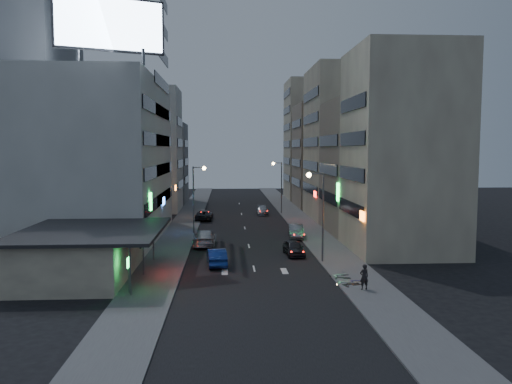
{
  "coord_description": "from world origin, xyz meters",
  "views": [
    {
      "loc": [
        -2.28,
        -37.84,
        10.23
      ],
      "look_at": [
        0.88,
        16.15,
        5.54
      ],
      "focal_mm": 35.0,
      "sensor_mm": 36.0,
      "label": 1
    }
  ],
  "objects": [
    {
      "name": "far_right_b",
      "position": [
        16.0,
        64.0,
        12.0
      ],
      "size": [
        12.0,
        12.0,
        24.0
      ],
      "primitive_type": "cube",
      "color": "beige",
      "rests_on": "ground"
    },
    {
      "name": "parked_car_right_far",
      "position": [
        3.23,
        39.03,
        0.66
      ],
      "size": [
        1.94,
        4.56,
        1.31
      ],
      "primitive_type": "imported",
      "rotation": [
        0.0,
        0.0,
        -0.02
      ],
      "color": "gray",
      "rests_on": "ground"
    },
    {
      "name": "grey_tower",
      "position": [
        -26.0,
        23.0,
        17.0
      ],
      "size": [
        10.0,
        14.0,
        34.0
      ],
      "primitive_type": "cube",
      "color": "slate",
      "rests_on": "ground"
    },
    {
      "name": "far_right_a",
      "position": [
        15.5,
        50.0,
        9.0
      ],
      "size": [
        11.0,
        12.0,
        18.0
      ],
      "primitive_type": "cube",
      "color": "gray",
      "rests_on": "ground"
    },
    {
      "name": "billboard",
      "position": [
        -12.99,
        9.97,
        21.66
      ],
      "size": [
        9.52,
        3.75,
        6.2
      ],
      "rotation": [
        0.0,
        0.0,
        0.35
      ],
      "color": "#595B60",
      "rests_on": "white_building"
    },
    {
      "name": "street_lamp_right_near",
      "position": [
        5.9,
        6.0,
        5.36
      ],
      "size": [
        1.6,
        0.44,
        8.02
      ],
      "color": "#595B60",
      "rests_on": "sidewalk_right"
    },
    {
      "name": "street_lamp_left",
      "position": [
        -5.9,
        22.0,
        5.36
      ],
      "size": [
        1.6,
        0.44,
        8.02
      ],
      "color": "#595B60",
      "rests_on": "sidewalk_left"
    },
    {
      "name": "shophouse_mid",
      "position": [
        15.5,
        22.0,
        8.0
      ],
      "size": [
        11.0,
        12.0,
        16.0
      ],
      "primitive_type": "cube",
      "color": "gray",
      "rests_on": "ground"
    },
    {
      "name": "parked_car_right_near",
      "position": [
        4.12,
        9.21,
        0.71
      ],
      "size": [
        1.97,
        4.28,
        1.42
      ],
      "primitive_type": "imported",
      "rotation": [
        0.0,
        0.0,
        0.07
      ],
      "color": "#292A2E",
      "rests_on": "ground"
    },
    {
      "name": "far_left_b",
      "position": [
        -16.0,
        58.0,
        7.5
      ],
      "size": [
        12.0,
        10.0,
        15.0
      ],
      "primitive_type": "cube",
      "color": "slate",
      "rests_on": "ground"
    },
    {
      "name": "food_court",
      "position": [
        -13.9,
        2.0,
        1.98
      ],
      "size": [
        11.0,
        13.0,
        3.88
      ],
      "color": "beige",
      "rests_on": "ground"
    },
    {
      "name": "shophouse_near",
      "position": [
        15.0,
        10.5,
        10.0
      ],
      "size": [
        10.0,
        11.0,
        20.0
      ],
      "primitive_type": "cube",
      "color": "beige",
      "rests_on": "ground"
    },
    {
      "name": "shophouse_far",
      "position": [
        15.0,
        35.0,
        11.0
      ],
      "size": [
        10.0,
        14.0,
        22.0
      ],
      "primitive_type": "cube",
      "color": "beige",
      "rests_on": "ground"
    },
    {
      "name": "ground",
      "position": [
        0.0,
        0.0,
        0.0
      ],
      "size": [
        180.0,
        180.0,
        0.0
      ],
      "primitive_type": "plane",
      "color": "black",
      "rests_on": "ground"
    },
    {
      "name": "scooter_black_b",
      "position": [
        7.4,
        0.14,
        0.65
      ],
      "size": [
        0.91,
        1.83,
        1.07
      ],
      "primitive_type": null,
      "rotation": [
        0.0,
        0.0,
        1.38
      ],
      "color": "black",
      "rests_on": "sidewalk_right"
    },
    {
      "name": "road_car_silver",
      "position": [
        -4.66,
        14.44,
        0.83
      ],
      "size": [
        2.4,
        5.75,
        1.66
      ],
      "primitive_type": "imported",
      "rotation": [
        0.0,
        0.0,
        3.13
      ],
      "color": "#AFB3B8",
      "rests_on": "ground"
    },
    {
      "name": "far_left_a",
      "position": [
        -15.5,
        45.0,
        10.0
      ],
      "size": [
        11.0,
        10.0,
        20.0
      ],
      "primitive_type": "cube",
      "color": "silver",
      "rests_on": "ground"
    },
    {
      "name": "white_building",
      "position": [
        -17.0,
        20.0,
        9.0
      ],
      "size": [
        14.0,
        24.0,
        18.0
      ],
      "primitive_type": "cube",
      "color": "silver",
      "rests_on": "ground"
    },
    {
      "name": "parked_car_right_mid",
      "position": [
        5.6,
        18.44,
        0.77
      ],
      "size": [
        1.97,
        4.76,
        1.53
      ],
      "primitive_type": "imported",
      "rotation": [
        0.0,
        0.0,
        -0.07
      ],
      "color": "gray",
      "rests_on": "ground"
    },
    {
      "name": "parked_car_left",
      "position": [
        -5.6,
        33.67,
        0.7
      ],
      "size": [
        2.43,
        5.09,
        1.4
      ],
      "primitive_type": "imported",
      "rotation": [
        0.0,
        0.0,
        3.12
      ],
      "color": "#2A292F",
      "rests_on": "ground"
    },
    {
      "name": "sidewalk_left",
      "position": [
        -8.0,
        30.0,
        0.06
      ],
      "size": [
        4.0,
        120.0,
        0.12
      ],
      "primitive_type": "cube",
      "color": "#4C4C4F",
      "rests_on": "ground"
    },
    {
      "name": "sidewalk_right",
      "position": [
        8.0,
        30.0,
        0.06
      ],
      "size": [
        4.0,
        120.0,
        0.12
      ],
      "primitive_type": "cube",
      "color": "#4C4C4F",
      "rests_on": "ground"
    },
    {
      "name": "scooter_silver_b",
      "position": [
        7.32,
        1.36,
        0.66
      ],
      "size": [
        1.05,
        1.86,
        1.08
      ],
      "primitive_type": null,
      "rotation": [
        0.0,
        0.0,
        1.84
      ],
      "color": "#B3B8BC",
      "rests_on": "sidewalk_right"
    },
    {
      "name": "scooter_blue",
      "position": [
        8.32,
        -0.63,
        0.63
      ],
      "size": [
        0.57,
        1.67,
        1.02
      ],
      "primitive_type": null,
      "rotation": [
        0.0,
        0.0,
        1.56
      ],
      "color": "navy",
      "rests_on": "sidewalk_right"
    },
    {
      "name": "street_lamp_right_far",
      "position": [
        5.9,
        40.0,
        5.36
      ],
      "size": [
        1.6,
        0.44,
        8.02
      ],
      "color": "#595B60",
      "rests_on": "sidewalk_right"
    },
    {
      "name": "person",
      "position": [
        7.55,
        -3.19,
        1.04
      ],
      "size": [
        0.76,
        0.58,
        1.85
      ],
      "primitive_type": "imported",
      "rotation": [
        0.0,
        0.0,
        3.36
      ],
      "color": "black",
      "rests_on": "sidewalk_right"
    },
    {
      "name": "road_car_blue",
      "position": [
        -3.22,
        5.48,
        0.75
      ],
      "size": [
        2.01,
        4.66,
        1.49
      ],
      "primitive_type": "imported",
      "rotation": [
        0.0,
        0.0,
        3.24
      ],
      "color": "navy",
      "rests_on": "ground"
    },
    {
      "name": "scooter_silver_a",
      "position": [
        7.49,
        -1.37,
        0.71
      ],
      "size": [
        1.35,
        2.02,
        1.17
      ],
      "primitive_type": null,
      "rotation": [
        0.0,
        0.0,
        1.16
      ],
      "color": "silver",
      "rests_on": "sidewalk_right"
    },
    {
      "name": "scooter_black_a",
      "position": [
        7.56,
        -1.41,
        0.73
      ],
      "size": [
        1.25,
        2.11,
        1.22
      ],
      "primitive_type": null,
      "rotation": [
        0.0,
        0.0,
        1.88
      ],
      "color": "black",
      "rests_on": "sidewalk_right"
    }
  ]
}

